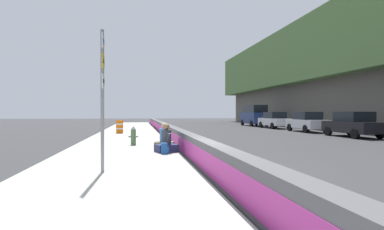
{
  "coord_description": "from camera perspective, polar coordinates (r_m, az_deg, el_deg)",
  "views": [
    {
      "loc": [
        -8.5,
        1.92,
        1.65
      ],
      "look_at": [
        6.69,
        -0.7,
        1.53
      ],
      "focal_mm": 29.23,
      "sensor_mm": 36.0,
      "label": 1
    }
  ],
  "objects": [
    {
      "name": "ground_plane",
      "position": [
        8.87,
        2.91,
        -10.27
      ],
      "size": [
        160.0,
        160.0,
        0.0
      ],
      "primitive_type": "plane",
      "color": "#353538",
      "rests_on": "ground"
    },
    {
      "name": "seated_person_foreground",
      "position": [
        12.03,
        -4.7,
        -5.13
      ],
      "size": [
        0.86,
        0.93,
        1.08
      ],
      "color": "#23284C",
      "rests_on": "sidewalk_strip"
    },
    {
      "name": "parked_car_far",
      "position": [
        39.27,
        11.29,
        0.01
      ],
      "size": [
        5.11,
        2.11,
        2.56
      ],
      "color": "navy",
      "rests_on": "ground_plane"
    },
    {
      "name": "construction_barrel",
      "position": [
        23.52,
        -13.07,
        -2.07
      ],
      "size": [
        0.54,
        0.54,
        0.95
      ],
      "color": "orange",
      "rests_on": "sidewalk_strip"
    },
    {
      "name": "seated_person_middle",
      "position": [
        13.13,
        -5.1,
        -4.67
      ],
      "size": [
        0.8,
        0.89,
        1.08
      ],
      "color": "#706651",
      "rests_on": "sidewalk_strip"
    },
    {
      "name": "parked_car_midline",
      "position": [
        33.81,
        14.82,
        -0.9
      ],
      "size": [
        4.53,
        2.0,
        1.71
      ],
      "color": "silver",
      "rests_on": "ground_plane"
    },
    {
      "name": "parked_car_third",
      "position": [
        23.57,
        27.28,
        -1.51
      ],
      "size": [
        4.53,
        2.01,
        1.71
      ],
      "color": "black",
      "rests_on": "ground_plane"
    },
    {
      "name": "sidewalk_strip",
      "position": [
        8.68,
        -14.7,
        -10.05
      ],
      "size": [
        80.0,
        4.4,
        0.14
      ],
      "primitive_type": "cube",
      "color": "#B5B2A8",
      "rests_on": "ground_plane"
    },
    {
      "name": "jersey_barrier",
      "position": [
        8.8,
        2.89,
        -7.55
      ],
      "size": [
        76.0,
        0.45,
        0.85
      ],
      "color": "#545456",
      "rests_on": "ground_plane"
    },
    {
      "name": "backpack",
      "position": [
        11.52,
        -5.03,
        -6.11
      ],
      "size": [
        0.32,
        0.28,
        0.4
      ],
      "color": "navy",
      "rests_on": "sidewalk_strip"
    },
    {
      "name": "parked_car_fourth",
      "position": [
        28.4,
        20.24,
        -1.17
      ],
      "size": [
        4.56,
        2.07,
        1.71
      ],
      "color": "silver",
      "rests_on": "ground_plane"
    },
    {
      "name": "route_sign_post",
      "position": [
        8.21,
        -16.0,
        4.51
      ],
      "size": [
        0.44,
        0.09,
        3.6
      ],
      "color": "gray",
      "rests_on": "sidewalk_strip"
    },
    {
      "name": "fire_hydrant",
      "position": [
        14.85,
        -10.65,
        -3.66
      ],
      "size": [
        0.26,
        0.46,
        0.88
      ],
      "color": "#47663D",
      "rests_on": "sidewalk_strip"
    }
  ]
}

